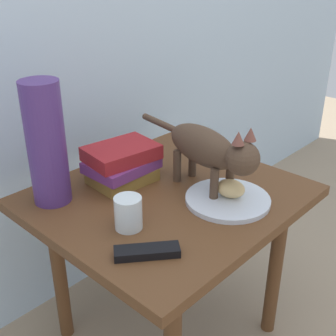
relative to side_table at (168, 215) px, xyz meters
name	(u,v)px	position (x,y,z in m)	size (l,w,h in m)	color
ground_plane	(168,330)	(0.00, 0.00, -0.46)	(6.00, 6.00, 0.00)	gray
side_table	(168,215)	(0.00, 0.00, 0.00)	(0.72, 0.64, 0.54)	brown
plate	(228,200)	(0.08, -0.15, 0.08)	(0.24, 0.24, 0.01)	silver
bread_roll	(231,188)	(0.09, -0.16, 0.11)	(0.08, 0.06, 0.05)	#E0BC7A
cat	(210,149)	(0.09, -0.08, 0.21)	(0.13, 0.48, 0.23)	#4C3828
book_stack	(122,164)	(-0.04, 0.15, 0.13)	(0.22, 0.17, 0.11)	olive
green_vase	(46,144)	(-0.25, 0.21, 0.24)	(0.10, 0.10, 0.34)	#4C2D72
candle_jar	(128,215)	(-0.20, -0.05, 0.11)	(0.07, 0.07, 0.08)	silver
tv_remote	(147,252)	(-0.24, -0.16, 0.08)	(0.15, 0.04, 0.02)	black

